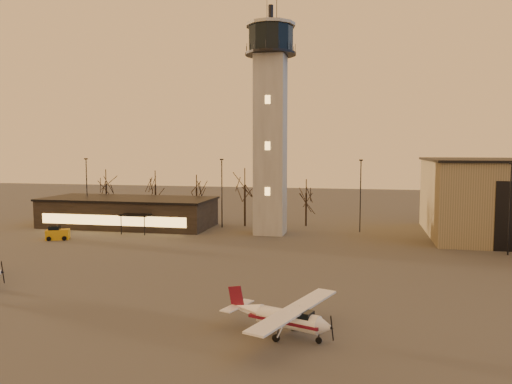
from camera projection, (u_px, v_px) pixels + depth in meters
ground at (200, 297)px, 39.10m from camera, size 220.00×220.00×0.00m
control_tower at (270, 114)px, 66.88m from camera, size 6.80×6.80×32.60m
terminal at (128, 212)px, 74.68m from camera, size 25.40×12.20×4.30m
light_poles at (275, 194)px, 68.70m from camera, size 58.50×12.25×10.14m
tree_row at (196, 184)px, 79.59m from camera, size 37.20×9.20×8.80m
cessna_front at (290, 323)px, 30.76m from camera, size 7.90×9.66×2.71m
service_cart at (57, 234)px, 63.84m from camera, size 3.15×2.57×1.77m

